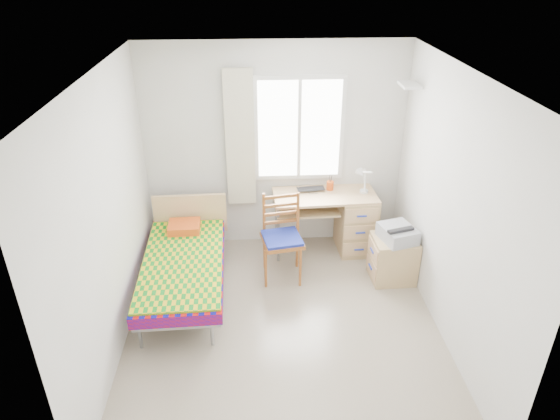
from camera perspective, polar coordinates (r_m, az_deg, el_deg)
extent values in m
plane|color=#BCAD93|center=(5.36, 0.38, -12.99)|extent=(3.50, 3.50, 0.00)
plane|color=white|center=(4.15, 0.50, 15.27)|extent=(3.50, 3.50, 0.00)
plane|color=silver|center=(6.21, -0.63, 7.04)|extent=(3.20, 0.00, 3.20)
plane|color=silver|center=(4.80, -19.02, -1.19)|extent=(0.00, 3.50, 3.50)
plane|color=silver|center=(4.97, 19.16, -0.14)|extent=(0.00, 3.50, 3.50)
cube|color=white|center=(6.12, 2.21, 9.21)|extent=(1.10, 0.04, 1.30)
cube|color=white|center=(6.11, 2.22, 9.18)|extent=(1.00, 0.02, 1.20)
cube|color=white|center=(6.11, 2.22, 9.17)|extent=(0.04, 0.02, 1.20)
cube|color=beige|center=(6.08, -4.59, 8.02)|extent=(0.35, 0.05, 1.70)
cube|color=white|center=(5.88, 14.60, 13.67)|extent=(0.20, 0.32, 0.03)
cube|color=gray|center=(5.68, -10.91, -6.88)|extent=(0.90, 1.89, 0.06)
cube|color=#BA0E0C|center=(5.64, -10.98, -6.26)|extent=(0.94, 1.91, 0.13)
cube|color=gold|center=(5.58, -11.07, -5.74)|extent=(0.91, 1.79, 0.03)
cube|color=tan|center=(6.32, -10.21, -0.41)|extent=(0.90, 0.08, 0.51)
cube|color=#D55517|center=(6.11, -10.90, -1.89)|extent=(0.38, 0.33, 0.09)
cylinder|color=gray|center=(5.20, -15.72, -13.66)|extent=(0.04, 0.04, 0.30)
cylinder|color=gray|center=(6.43, -6.86, -3.85)|extent=(0.04, 0.04, 0.30)
cube|color=tan|center=(6.20, 5.17, 1.65)|extent=(1.29, 0.64, 0.03)
cube|color=tan|center=(6.46, 8.65, -1.42)|extent=(0.47, 0.58, 0.76)
cube|color=tan|center=(6.25, 2.99, 0.25)|extent=(0.80, 0.58, 0.02)
cylinder|color=gray|center=(6.12, -0.19, -2.81)|extent=(0.03, 0.03, 0.76)
cylinder|color=gray|center=(6.54, -0.43, -0.66)|extent=(0.03, 0.03, 0.76)
cube|color=brown|center=(5.78, 0.23, -3.54)|extent=(0.51, 0.51, 0.04)
cube|color=navy|center=(5.76, 0.23, -3.26)|extent=(0.49, 0.49, 0.04)
cube|color=brown|center=(5.80, 0.11, 0.09)|extent=(0.40, 0.10, 0.44)
cylinder|color=brown|center=(5.74, -1.64, -6.74)|extent=(0.03, 0.03, 0.50)
cylinder|color=brown|center=(5.95, 2.02, -2.39)|extent=(0.04, 0.04, 1.01)
cube|color=tan|center=(6.02, 12.78, -5.45)|extent=(0.51, 0.46, 0.54)
cube|color=tan|center=(5.89, 10.56, -4.57)|extent=(0.02, 0.40, 0.20)
cube|color=tan|center=(6.01, 10.37, -6.39)|extent=(0.02, 0.40, 0.20)
cube|color=#A9ABB2|center=(5.82, 13.30, -2.65)|extent=(0.45, 0.48, 0.16)
cube|color=black|center=(5.78, 13.38, -1.95)|extent=(0.35, 0.39, 0.02)
imported|color=black|center=(6.24, 3.65, 2.18)|extent=(0.37, 0.26, 0.03)
cylinder|color=#D55517|center=(6.31, 5.74, 2.79)|extent=(0.11, 0.11, 0.11)
cylinder|color=white|center=(6.30, 9.56, 2.12)|extent=(0.10, 0.10, 0.03)
cylinder|color=white|center=(6.24, 9.67, 3.36)|extent=(0.02, 0.12, 0.28)
cylinder|color=white|center=(6.11, 9.75, 4.28)|extent=(0.13, 0.25, 0.11)
cone|color=white|center=(5.99, 9.22, 4.16)|extent=(0.15, 0.16, 0.13)
imported|color=gray|center=(6.28, 2.90, 0.17)|extent=(0.29, 0.31, 0.02)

